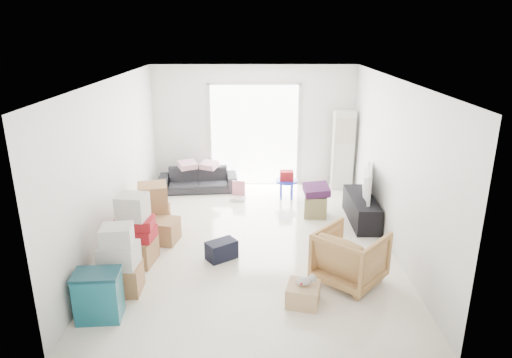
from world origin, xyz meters
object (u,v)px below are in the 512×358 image
at_px(sofa, 198,176).
at_px(armchair, 350,254).
at_px(wood_crate, 303,294).
at_px(television, 362,194).
at_px(ac_tower, 343,151).
at_px(ottoman, 316,205).
at_px(kids_table, 287,179).
at_px(storage_bins, 99,295).
at_px(tv_console, 361,209).

bearing_deg(sofa, armchair, -61.77).
bearing_deg(wood_crate, television, 63.51).
bearing_deg(armchair, ac_tower, -57.07).
relative_size(armchair, ottoman, 2.04).
xyz_separation_m(television, wood_crate, (-1.35, -2.70, -0.41)).
xyz_separation_m(kids_table, wood_crate, (-0.03, -3.93, -0.28)).
relative_size(television, sofa, 0.56).
bearing_deg(storage_bins, tv_console, 37.69).
distance_m(ottoman, kids_table, 1.12).
xyz_separation_m(tv_console, sofa, (-3.25, 1.69, 0.09)).
bearing_deg(armchair, television, -65.20).
xyz_separation_m(armchair, storage_bins, (-3.26, -0.86, -0.11)).
distance_m(storage_bins, wood_crate, 2.58).
xyz_separation_m(armchair, wood_crate, (-0.71, -0.55, -0.29)).
bearing_deg(television, kids_table, 58.85).
xyz_separation_m(ac_tower, sofa, (-3.20, -0.15, -0.54)).
relative_size(sofa, kids_table, 2.86).
bearing_deg(ac_tower, ottoman, -115.76).
distance_m(armchair, wood_crate, 0.94).
bearing_deg(kids_table, sofa, 166.58).
bearing_deg(wood_crate, ottoman, 79.87).
height_order(ottoman, wood_crate, ottoman).
distance_m(ac_tower, storage_bins, 6.22).
distance_m(tv_console, television, 0.30).
distance_m(ac_tower, sofa, 3.24).
distance_m(sofa, ottoman, 2.83).
bearing_deg(tv_console, ottoman, 163.03).
bearing_deg(tv_console, armchair, -106.49).
relative_size(tv_console, kids_table, 2.41).
height_order(ac_tower, television, ac_tower).
height_order(television, wood_crate, television).
bearing_deg(armchair, wood_crate, 79.09).
relative_size(storage_bins, kids_table, 1.07).
xyz_separation_m(ac_tower, television, (0.05, -1.84, -0.33)).
xyz_separation_m(storage_bins, wood_crate, (2.55, 0.31, -0.18)).
height_order(tv_console, kids_table, kids_table).
bearing_deg(tv_console, kids_table, 136.92).
distance_m(television, kids_table, 1.81).
distance_m(sofa, kids_table, 1.98).
bearing_deg(television, sofa, 74.39).
height_order(television, armchair, armchair).
xyz_separation_m(sofa, armchair, (2.61, -3.84, 0.10)).
height_order(tv_console, ottoman, tv_console).
distance_m(sofa, storage_bins, 4.75).
bearing_deg(sofa, wood_crate, -72.55).
relative_size(storage_bins, wood_crate, 1.54).
height_order(armchair, kids_table, armchair).
height_order(tv_console, storage_bins, storage_bins).
bearing_deg(sofa, television, -33.49).
height_order(sofa, storage_bins, sofa).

